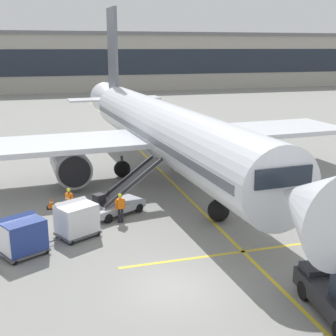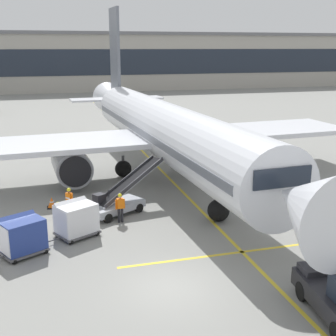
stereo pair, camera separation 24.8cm
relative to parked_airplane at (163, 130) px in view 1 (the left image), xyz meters
The scene contains 12 objects.
ground_plane 17.07m from the parked_airplane, 104.21° to the right, with size 600.00×600.00×0.00m, color gray.
parked_airplane is the anchor object (origin of this frame).
belt_loader 8.91m from the parked_airplane, 123.63° to the right, with size 5.23×3.72×3.00m.
baggage_cart_lead 12.59m from the parked_airplane, 127.18° to the right, with size 2.78×2.35×1.91m.
baggage_cart_second 15.39m from the parked_airplane, 131.87° to the right, with size 2.78×2.35×1.91m.
ground_crew_by_loader 10.18m from the parked_airplane, 119.62° to the right, with size 0.57×0.29×1.74m.
ground_crew_by_carts 10.48m from the parked_airplane, 138.35° to the right, with size 0.43×0.45×1.74m.
ground_crew_marshaller 12.58m from the parked_airplane, 132.40° to the right, with size 0.50×0.41×1.74m.
safety_cone_engine_keepout 10.47m from the parked_airplane, 149.77° to the right, with size 0.60×0.60×0.68m.
apron_guidance_line_lead_in 3.68m from the parked_airplane, 72.24° to the right, with size 0.20×110.00×0.01m.
apron_guidance_line_stop_bar 14.42m from the parked_airplane, 89.82° to the right, with size 12.00×0.20×0.01m.
terminal_building 75.93m from the parked_airplane, 86.49° to the left, with size 147.94×15.48×13.02m.
Camera 1 is at (-4.81, -16.13, 9.72)m, focal length 47.88 mm.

